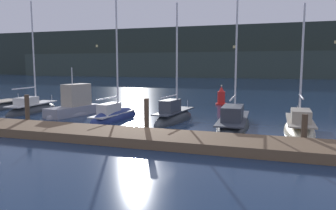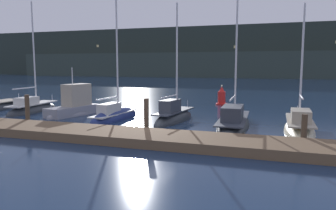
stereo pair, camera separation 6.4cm
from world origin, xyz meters
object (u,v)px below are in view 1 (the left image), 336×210
Objects in this scene: channel_buoy at (221,97)px; sailboat_berth_6 at (233,124)px; sailboat_berth_4 at (114,118)px; sailboat_berth_5 at (174,119)px; sailboat_berth_7 at (299,129)px; sailboat_berth_2 at (32,110)px; motorboat_berth_3 at (73,110)px.

sailboat_berth_6 is at bearing -76.85° from channel_buoy.
sailboat_berth_6 is (8.22, 0.18, 0.05)m from sailboat_berth_4.
sailboat_berth_6 reaches higher than sailboat_berth_5.
sailboat_berth_4 reaches higher than sailboat_berth_7.
sailboat_berth_2 is 1.10× the size of sailboat_berth_5.
sailboat_berth_7 is 12.98m from channel_buoy.
channel_buoy is at bearing 81.20° from sailboat_berth_5.
sailboat_berth_7 is (7.89, -1.13, -0.01)m from sailboat_berth_5.
sailboat_berth_4 is 0.91× the size of sailboat_berth_6.
motorboat_berth_3 reaches higher than channel_buoy.
sailboat_berth_6 is at bearing -3.45° from motorboat_berth_3.
sailboat_berth_4 is at bearing -12.94° from motorboat_berth_3.
channel_buoy is (9.69, 9.99, 0.32)m from motorboat_berth_3.
motorboat_berth_3 is 0.63× the size of sailboat_berth_7.
sailboat_berth_5 is at bearing -98.80° from channel_buoy.
sailboat_berth_4 is 4.79× the size of channel_buoy.
motorboat_berth_3 is 16.06m from sailboat_berth_7.
sailboat_berth_5 reaches higher than sailboat_berth_7.
sailboat_berth_7 is at bearing -8.17° from sailboat_berth_5.
sailboat_berth_5 is at bearing 9.65° from sailboat_berth_4.
sailboat_berth_6 is at bearing -4.01° from sailboat_berth_2.
sailboat_berth_2 is 1.04× the size of sailboat_berth_4.
sailboat_berth_5 is at bearing 172.67° from sailboat_berth_6.
sailboat_berth_4 reaches higher than channel_buoy.
sailboat_berth_6 is (12.20, -0.73, -0.23)m from motorboat_berth_3.
sailboat_berth_6 reaches higher than channel_buoy.
sailboat_berth_7 is at bearing -2.04° from sailboat_berth_4.
sailboat_berth_4 is (3.97, -0.91, -0.28)m from motorboat_berth_3.
sailboat_berth_4 reaches higher than motorboat_berth_3.
sailboat_berth_6 is 3.85m from sailboat_berth_7.
sailboat_berth_5 is (12.31, -0.62, 0.02)m from sailboat_berth_2.
sailboat_berth_6 is at bearing 1.24° from sailboat_berth_4.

